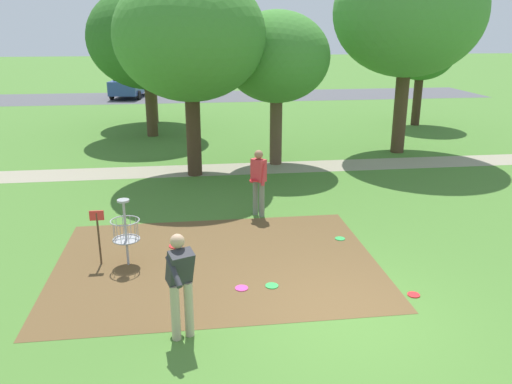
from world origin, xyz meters
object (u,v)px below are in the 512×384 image
tree_near_left (149,35)px  parked_car_leftmost (130,83)px  player_foreground_watching (180,280)px  frisbee_far_right (414,295)px  frisbee_mid_grass (272,286)px  frisbee_far_left (242,288)px  player_throwing (259,179)px  tree_mid_left (409,12)px  tree_mid_center (277,58)px  tree_mid_right (147,39)px  frisbee_near_basket (340,239)px  tree_far_left (190,37)px  tree_near_right (422,51)px  disc_golf_basket (123,230)px

tree_near_left → parked_car_leftmost: bearing=101.8°
player_foreground_watching → frisbee_far_right: 4.30m
frisbee_mid_grass → frisbee_far_left: bearing=-178.3°
player_throwing → frisbee_mid_grass: bearing=-94.1°
frisbee_far_right → tree_mid_left: 12.46m
frisbee_far_right → player_foreground_watching: bearing=-169.6°
player_foreground_watching → parked_car_leftmost: parked_car_leftmost is taller
player_foreground_watching → tree_mid_left: bearing=54.5°
frisbee_mid_grass → tree_mid_center: size_ratio=0.05×
frisbee_far_left → tree_mid_right: tree_mid_right is taller
frisbee_near_basket → frisbee_far_left: bearing=-140.7°
tree_far_left → frisbee_far_right: bearing=-66.1°
player_throwing → frisbee_far_right: (2.21, -4.45, -0.96)m
tree_near_right → parked_car_leftmost: size_ratio=1.10×
frisbee_far_left → tree_far_left: tree_far_left is taller
tree_mid_right → tree_near_right: bearing=4.4°
frisbee_far_right → tree_far_left: (-3.75, 8.48, 4.30)m
tree_mid_left → tree_far_left: (-7.76, -2.17, -0.76)m
frisbee_far_right → tree_mid_left: (4.01, 10.65, 5.07)m
tree_near_right → frisbee_mid_grass: bearing=-122.0°
tree_near_right → tree_near_left: bearing=169.8°
tree_far_left → parked_car_leftmost: bearing=101.2°
tree_near_right → tree_mid_left: size_ratio=0.66×
frisbee_mid_grass → parked_car_leftmost: parked_car_leftmost is taller
frisbee_near_basket → parked_car_leftmost: bearing=105.5°
player_foreground_watching → frisbee_far_left: bearing=52.8°
tree_mid_right → tree_far_left: tree_far_left is taller
tree_mid_left → tree_near_right: bearing=59.9°
tree_mid_left → parked_car_leftmost: (-11.72, 17.70, -4.16)m
player_foreground_watching → tree_near_left: size_ratio=0.28×
frisbee_far_right → tree_near_right: tree_near_right is taller
tree_near_right → tree_mid_left: bearing=-120.1°
frisbee_mid_grass → tree_mid_right: bearing=101.8°
tree_near_right → tree_mid_center: size_ratio=0.95×
disc_golf_basket → player_foreground_watching: 2.99m
frisbee_near_basket → tree_mid_right: (-4.89, 12.34, 4.10)m
frisbee_far_left → tree_near_left: tree_near_left is taller
frisbee_far_left → tree_near_right: tree_near_right is taller
player_throwing → parked_car_leftmost: size_ratio=0.38×
frisbee_far_left → frisbee_far_right: bearing=-12.1°
tree_near_right → tree_mid_left: (-3.08, -5.33, 1.60)m
frisbee_mid_grass → tree_mid_left: tree_mid_left is taller
frisbee_mid_grass → player_foreground_watching: bearing=-139.0°
player_foreground_watching → tree_near_left: (-1.48, 19.02, 3.24)m
disc_golf_basket → frisbee_far_right: size_ratio=6.24×
tree_mid_left → disc_golf_basket: bearing=-137.0°
disc_golf_basket → tree_mid_right: bearing=90.8°
disc_golf_basket → tree_mid_center: tree_mid_center is taller
tree_mid_right → player_throwing: bearing=-72.8°
tree_mid_center → tree_near_right: bearing=38.9°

